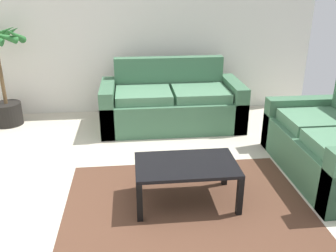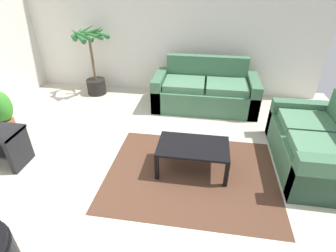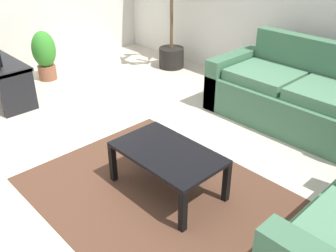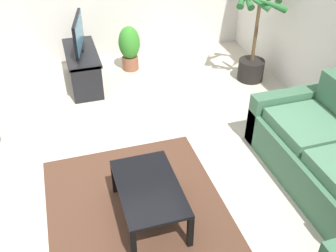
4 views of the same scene
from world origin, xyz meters
The scene contains 8 objects.
ground_plane centered at (0.00, 0.00, 0.00)m, with size 6.60×6.60×0.00m, color beige.
wall_back centered at (0.00, 3.00, 1.35)m, with size 6.00×0.06×2.70m, color silver.
couch_main centered at (0.76, 2.28, 0.30)m, with size 1.91×0.90×0.90m.
couch_loveseat centered at (2.28, 0.73, 0.30)m, with size 0.90×1.58×0.90m.
coffee_table centered at (0.67, 0.37, 0.34)m, with size 0.91×0.55×0.39m.
area_rug centered at (0.67, 0.27, 0.00)m, with size 2.20×1.70×0.01m, color #513323.
potted_palm centered at (-1.54, 2.55, 0.63)m, with size 0.75×0.76×1.39m.
potted_plant_small centered at (-2.42, 0.88, 0.38)m, with size 0.33×0.33×0.71m.
Camera 2 is at (0.77, -2.36, 2.33)m, focal length 27.95 mm.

